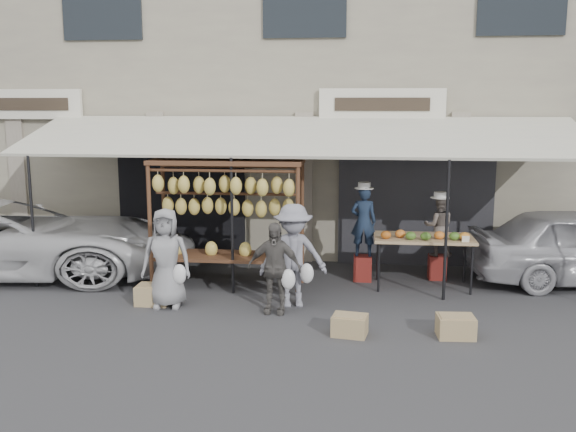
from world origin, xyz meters
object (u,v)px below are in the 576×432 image
object	(u,v)px
customer_left	(166,258)
crate_near_a	(350,325)
customer_mid	(274,268)
vendor_left	(363,221)
crate_near_b	(456,327)
banana_rack	(227,199)
customer_right	(293,256)
vendor_right	(439,226)
crate_far	(153,295)
produce_table	(424,239)

from	to	relation	value
customer_left	crate_near_a	size ratio (longest dim) A/B	3.34
crate_near_a	customer_mid	bearing A→B (deg)	143.86
vendor_left	crate_near_b	world-z (taller)	vendor_left
banana_rack	customer_right	distance (m)	1.68
vendor_left	vendor_right	xyz separation A→B (m)	(1.36, 0.24, -0.10)
customer_mid	crate_near_b	world-z (taller)	customer_mid
vendor_left	crate_far	size ratio (longest dim) A/B	2.44
crate_far	vendor_left	bearing A→B (deg)	27.81
produce_table	customer_left	size ratio (longest dim) A/B	1.08
vendor_right	customer_mid	size ratio (longest dim) A/B	0.77
vendor_left	customer_left	xyz separation A→B (m)	(-3.07, -1.86, -0.30)
produce_table	vendor_left	size ratio (longest dim) A/B	1.35
produce_table	customer_left	xyz separation A→B (m)	(-4.11, -1.49, -0.09)
crate_near_a	crate_far	world-z (taller)	crate_far
crate_near_a	vendor_left	bearing A→B (deg)	86.18
vendor_left	customer_left	world-z (taller)	vendor_left
banana_rack	customer_mid	xyz separation A→B (m)	(0.97, -1.22, -0.87)
customer_left	customer_right	size ratio (longest dim) A/B	0.96
customer_mid	vendor_left	bearing A→B (deg)	59.97
produce_table	vendor_left	world-z (taller)	vendor_left
crate_near_b	crate_far	world-z (taller)	crate_far
vendor_left	customer_right	size ratio (longest dim) A/B	0.77
crate_near_b	produce_table	bearing A→B (deg)	95.45
customer_mid	crate_far	xyz separation A→B (m)	(-1.98, 0.20, -0.55)
customer_left	customer_mid	xyz separation A→B (m)	(1.72, -0.10, -0.08)
banana_rack	customer_left	xyz separation A→B (m)	(-0.74, -1.12, -0.79)
vendor_left	customer_mid	xyz separation A→B (m)	(-1.36, -1.96, -0.38)
vendor_right	customer_right	size ratio (longest dim) A/B	0.67
banana_rack	vendor_left	world-z (taller)	banana_rack
banana_rack	crate_near_a	bearing A→B (deg)	-44.11
crate_near_b	vendor_right	bearing A→B (deg)	88.23
customer_left	crate_far	distance (m)	0.69
produce_table	vendor_right	world-z (taller)	vendor_right
customer_right	crate_far	distance (m)	2.34
banana_rack	crate_near_b	size ratio (longest dim) A/B	5.21
customer_mid	customer_right	distance (m)	0.46
vendor_left	customer_right	world-z (taller)	vendor_left
banana_rack	crate_near_b	xyz separation A→B (m)	(3.59, -1.99, -1.42)
crate_near_b	customer_right	bearing A→B (deg)	154.45
customer_left	vendor_right	bearing A→B (deg)	19.79
customer_mid	customer_right	world-z (taller)	customer_right
vendor_left	crate_near_b	size ratio (longest dim) A/B	2.53
banana_rack	vendor_right	distance (m)	3.86
produce_table	vendor_left	distance (m)	1.12
customer_left	vendor_left	bearing A→B (deg)	25.55
crate_far	vendor_right	bearing A→B (deg)	23.14
customer_mid	crate_near_a	size ratio (longest dim) A/B	3.00
vendor_right	customer_left	distance (m)	4.91
customer_right	crate_far	xyz separation A→B (m)	(-2.24, -0.16, -0.66)
customer_mid	crate_far	size ratio (longest dim) A/B	2.73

